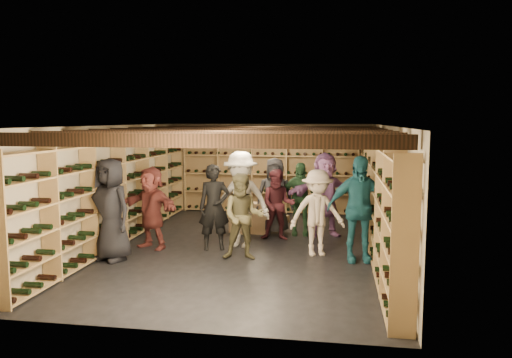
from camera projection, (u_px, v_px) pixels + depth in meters
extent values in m
plane|color=black|center=(244.00, 248.00, 9.86)|extent=(8.00, 8.00, 0.00)
cube|color=#B7AA8E|center=(270.00, 168.00, 13.64)|extent=(5.50, 0.02, 2.40)
cube|color=#B7AA8E|center=(180.00, 234.00, 5.80)|extent=(5.50, 0.02, 2.40)
cube|color=#B7AA8E|center=(111.00, 185.00, 10.16)|extent=(0.02, 8.00, 2.40)
cube|color=#B7AA8E|center=(388.00, 191.00, 9.28)|extent=(0.02, 8.00, 2.40)
cube|color=beige|center=(243.00, 126.00, 9.58)|extent=(5.50, 8.00, 0.01)
cube|color=black|center=(191.00, 141.00, 6.16)|extent=(5.40, 0.12, 0.18)
cube|color=black|center=(209.00, 138.00, 7.02)|extent=(5.40, 0.12, 0.18)
cube|color=black|center=(223.00, 136.00, 7.88)|extent=(5.40, 0.12, 0.18)
cube|color=black|center=(234.00, 134.00, 8.74)|extent=(5.40, 0.12, 0.18)
cube|color=black|center=(243.00, 133.00, 9.59)|extent=(5.40, 0.12, 0.18)
cube|color=black|center=(251.00, 132.00, 10.45)|extent=(5.40, 0.12, 0.18)
cube|color=black|center=(258.00, 131.00, 11.31)|extent=(5.40, 0.12, 0.18)
cube|color=black|center=(263.00, 130.00, 12.17)|extent=(5.40, 0.12, 0.18)
cube|color=black|center=(268.00, 129.00, 13.02)|extent=(5.40, 0.12, 0.18)
cube|color=tan|center=(119.00, 191.00, 10.14)|extent=(0.32, 7.50, 2.15)
cube|color=tan|center=(378.00, 197.00, 9.33)|extent=(0.32, 7.50, 2.15)
cube|color=tan|center=(270.00, 173.00, 13.49)|extent=(4.70, 0.30, 2.15)
cube|color=#A27A55|center=(257.00, 229.00, 11.12)|extent=(0.52, 0.37, 0.17)
cube|color=#A27A55|center=(257.00, 222.00, 11.10)|extent=(0.52, 0.37, 0.17)
cube|color=#A27A55|center=(257.00, 214.00, 11.08)|extent=(0.52, 0.37, 0.17)
cube|color=#A27A55|center=(257.00, 207.00, 11.06)|extent=(0.52, 0.37, 0.17)
cube|color=#A27A55|center=(241.00, 229.00, 11.17)|extent=(0.58, 0.48, 0.17)
cube|color=#A27A55|center=(241.00, 221.00, 11.15)|extent=(0.58, 0.48, 0.17)
cube|color=#A27A55|center=(241.00, 214.00, 11.13)|extent=(0.58, 0.48, 0.17)
cube|color=#A27A55|center=(278.00, 219.00, 12.27)|extent=(0.58, 0.48, 0.17)
imported|color=black|center=(111.00, 210.00, 8.90)|extent=(1.05, 0.89, 1.84)
imported|color=black|center=(214.00, 207.00, 9.64)|extent=(0.71, 0.58, 1.66)
imported|color=brown|center=(243.00, 217.00, 8.96)|extent=(0.83, 0.68, 1.57)
imported|color=beige|center=(317.00, 213.00, 9.24)|extent=(1.17, 0.87, 1.60)
imported|color=#1F6170|center=(358.00, 209.00, 8.83)|extent=(1.18, 0.66, 1.89)
imported|color=brown|center=(151.00, 207.00, 9.75)|extent=(1.56, 1.06, 1.62)
imported|color=#491B23|center=(278.00, 205.00, 10.42)|extent=(0.75, 0.60, 1.49)
imported|color=#B5B1A7|center=(241.00, 200.00, 9.84)|extent=(1.34, 0.94, 1.90)
imported|color=#264B2B|center=(300.00, 199.00, 10.88)|extent=(0.96, 0.46, 1.60)
imported|color=#915994|center=(325.00, 194.00, 10.78)|extent=(1.76, 0.95, 1.81)
imported|color=#2E2D32|center=(275.00, 196.00, 10.96)|extent=(0.90, 0.66, 1.69)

